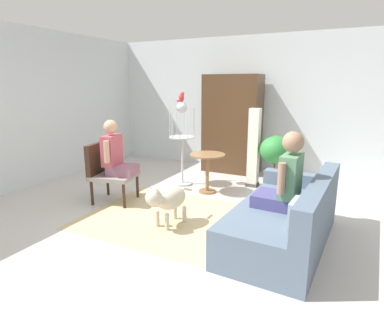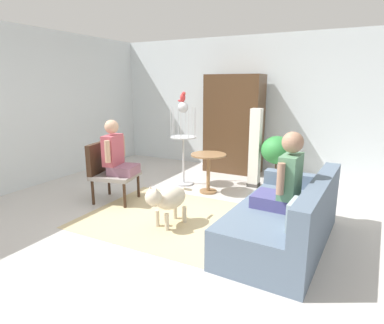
{
  "view_description": "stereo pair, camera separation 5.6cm",
  "coord_description": "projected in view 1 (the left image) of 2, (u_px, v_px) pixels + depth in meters",
  "views": [
    {
      "loc": [
        2.09,
        -3.76,
        1.8
      ],
      "look_at": [
        0.25,
        -0.09,
        0.81
      ],
      "focal_mm": 30.62,
      "sensor_mm": 36.0,
      "label": 1
    },
    {
      "loc": [
        2.14,
        -3.73,
        1.8
      ],
      "look_at": [
        0.25,
        -0.09,
        0.81
      ],
      "focal_mm": 30.62,
      "sensor_mm": 36.0,
      "label": 2
    }
  ],
  "objects": [
    {
      "name": "round_end_table",
      "position": [
        207.0,
        165.0,
        5.45
      ],
      "size": [
        0.59,
        0.59,
        0.66
      ],
      "color": "olive",
      "rests_on": "ground"
    },
    {
      "name": "back_wall",
      "position": [
        247.0,
        104.0,
        6.89
      ],
      "size": [
        6.56,
        0.12,
        2.75
      ],
      "primitive_type": "cube",
      "color": "silver",
      "rests_on": "ground"
    },
    {
      "name": "potted_plant",
      "position": [
        275.0,
        156.0,
        5.63
      ],
      "size": [
        0.53,
        0.53,
        0.93
      ],
      "color": "#4C5156",
      "rests_on": "ground"
    },
    {
      "name": "person_on_armchair",
      "position": [
        115.0,
        153.0,
        4.95
      ],
      "size": [
        0.52,
        0.53,
        0.83
      ],
      "color": "#86586D"
    },
    {
      "name": "ground_plane",
      "position": [
        179.0,
        215.0,
        4.6
      ],
      "size": [
        7.16,
        7.16,
        0.0
      ],
      "primitive_type": "plane",
      "color": "beige"
    },
    {
      "name": "person_on_couch",
      "position": [
        285.0,
        178.0,
        3.61
      ],
      "size": [
        0.51,
        0.56,
        0.87
      ],
      "color": "#47447D"
    },
    {
      "name": "left_wall",
      "position": [
        37.0,
        108.0,
        5.86
      ],
      "size": [
        0.12,
        6.49,
        2.75
      ],
      "primitive_type": "cube",
      "color": "silver",
      "rests_on": "ground"
    },
    {
      "name": "couch",
      "position": [
        286.0,
        220.0,
        3.73
      ],
      "size": [
        1.05,
        1.96,
        0.8
      ],
      "color": "slate",
      "rests_on": "ground"
    },
    {
      "name": "bird_cage_stand",
      "position": [
        182.0,
        138.0,
        5.81
      ],
      "size": [
        0.46,
        0.46,
        1.48
      ],
      "color": "silver",
      "rests_on": "ground"
    },
    {
      "name": "column_lamp",
      "position": [
        254.0,
        149.0,
        5.74
      ],
      "size": [
        0.2,
        0.2,
        1.39
      ],
      "color": "#4C4742",
      "rests_on": "ground"
    },
    {
      "name": "parrot",
      "position": [
        181.0,
        97.0,
        5.65
      ],
      "size": [
        0.17,
        0.1,
        0.18
      ],
      "color": "red",
      "rests_on": "bird_cage_stand"
    },
    {
      "name": "dog",
      "position": [
        168.0,
        199.0,
        4.16
      ],
      "size": [
        0.4,
        0.79,
        0.59
      ],
      "color": "beige",
      "rests_on": "ground"
    },
    {
      "name": "armoire_cabinet",
      "position": [
        232.0,
        124.0,
        6.69
      ],
      "size": [
        1.13,
        0.56,
        1.97
      ],
      "primitive_type": "cube",
      "color": "#4C331E",
      "rests_on": "ground"
    },
    {
      "name": "area_rug",
      "position": [
        184.0,
        220.0,
        4.4
      ],
      "size": [
        2.69,
        1.91,
        0.01
      ],
      "primitive_type": "cube",
      "color": "#C6B284",
      "rests_on": "ground"
    },
    {
      "name": "armchair",
      "position": [
        107.0,
        168.0,
        5.05
      ],
      "size": [
        0.73,
        0.7,
        0.91
      ],
      "color": "#382316",
      "rests_on": "ground"
    }
  ]
}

